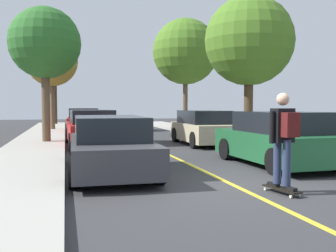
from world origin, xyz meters
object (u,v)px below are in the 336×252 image
object	(u,v)px
parked_car_left_far	(83,121)
parked_car_right_near	(203,128)
parked_car_right_nearest	(278,139)
street_tree_left_far	(55,66)
parked_car_left_nearest	(110,145)
skateboarder	(284,134)
parked_car_left_near	(91,128)
street_tree_left_near	(52,61)
street_tree_left_nearest	(45,44)
skateboard	(281,189)
street_tree_right_nearest	(249,41)
street_tree_right_near	(185,52)

from	to	relation	value
parked_car_left_far	parked_car_right_near	xyz separation A→B (m)	(4.52, -7.94, -0.02)
parked_car_right_nearest	street_tree_left_far	distance (m)	24.59
parked_car_left_nearest	skateboarder	world-z (taller)	skateboarder
parked_car_left_near	street_tree_left_near	distance (m)	10.41
parked_car_left_nearest	street_tree_left_nearest	world-z (taller)	street_tree_left_nearest
parked_car_left_nearest	parked_car_right_near	distance (m)	7.32
parked_car_left_far	skateboard	size ratio (longest dim) A/B	4.95
parked_car_left_near	street_tree_left_nearest	distance (m)	3.99
street_tree_right_nearest	parked_car_left_near	bearing A→B (deg)	168.38
parked_car_left_nearest	street_tree_right_nearest	bearing A→B (deg)	39.81
parked_car_left_near	street_tree_left_far	size ratio (longest dim) A/B	0.76
skateboard	street_tree_left_near	bearing A→B (deg)	103.45
parked_car_left_far	skateboarder	world-z (taller)	skateboarder
street_tree_left_far	skateboard	xyz separation A→B (m)	(4.58, -26.41, -4.76)
street_tree_left_far	skateboarder	xyz separation A→B (m)	(4.59, -26.44, -3.76)
parked_car_left_nearest	street_tree_right_nearest	distance (m)	8.95
street_tree_left_nearest	street_tree_right_nearest	size ratio (longest dim) A/B	0.93
parked_car_left_near	street_tree_right_near	size ratio (longest dim) A/B	0.68
parked_car_left_near	skateboarder	xyz separation A→B (m)	(2.80, -9.63, 0.40)
parked_car_left_nearest	street_tree_left_far	size ratio (longest dim) A/B	0.75
parked_car_left_far	street_tree_left_nearest	world-z (taller)	street_tree_left_nearest
street_tree_left_near	street_tree_left_far	world-z (taller)	street_tree_left_far
parked_car_right_near	skateboard	xyz separation A→B (m)	(-1.73, -8.80, -0.61)
street_tree_left_near	skateboard	size ratio (longest dim) A/B	6.82
skateboard	parked_car_left_far	bearing A→B (deg)	99.49
parked_car_right_nearest	parked_car_right_near	bearing A→B (deg)	90.01
parked_car_left_nearest	street_tree_left_far	bearing A→B (deg)	94.37
parked_car_right_near	street_tree_left_near	distance (m)	12.69
parked_car_left_near	street_tree_left_far	world-z (taller)	street_tree_left_far
parked_car_right_nearest	street_tree_left_far	world-z (taller)	street_tree_left_far
parked_car_right_near	parked_car_left_near	bearing A→B (deg)	169.95
parked_car_right_nearest	street_tree_right_nearest	size ratio (longest dim) A/B	0.69
street_tree_left_near	skateboarder	bearing A→B (deg)	-76.55
parked_car_left_near	street_tree_right_near	distance (m)	10.58
street_tree_left_far	skateboard	size ratio (longest dim) A/B	7.18
street_tree_right_near	skateboarder	xyz separation A→B (m)	(-3.50, -16.97, -3.89)
parked_car_right_near	street_tree_right_nearest	xyz separation A→B (m)	(1.78, -0.50, 3.55)
street_tree_left_near	street_tree_right_near	distance (m)	8.41
street_tree_left_nearest	street_tree_left_near	size ratio (longest dim) A/B	0.93
street_tree_left_nearest	parked_car_left_nearest	bearing A→B (deg)	-76.47
street_tree_right_nearest	street_tree_left_nearest	bearing A→B (deg)	165.03
street_tree_left_far	skateboard	distance (m)	27.22
parked_car_left_far	skateboard	xyz separation A→B (m)	(2.80, -16.73, -0.62)
parked_car_right_nearest	street_tree_left_nearest	xyz separation A→B (m)	(-6.31, 7.46, 3.45)
street_tree_right_nearest	street_tree_left_far	bearing A→B (deg)	114.08
street_tree_right_near	skateboard	distance (m)	17.97
street_tree_left_nearest	skateboard	world-z (taller)	street_tree_left_nearest
parked_car_right_near	street_tree_left_near	world-z (taller)	street_tree_left_near
parked_car_right_near	street_tree_left_near	xyz separation A→B (m)	(-6.31, 10.36, 3.72)
street_tree_right_nearest	street_tree_left_near	bearing A→B (deg)	126.71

